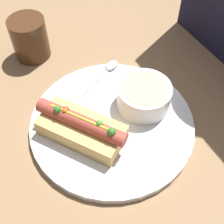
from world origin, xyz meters
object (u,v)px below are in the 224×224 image
Objects in this scene: hot_dog at (83,130)px; spoon at (101,75)px; drinking_glass at (30,38)px; soup_bowl at (144,95)px.

spoon is (-0.11, 0.09, -0.02)m from hot_dog.
hot_dog is at bearing -0.54° from drinking_glass.
drinking_glass is (-0.25, -0.13, 0.00)m from soup_bowl.
hot_dog is 0.13m from soup_bowl.
hot_dog is at bearing -85.01° from soup_bowl.
drinking_glass reaches higher than spoon.
drinking_glass is at bearing -152.83° from soup_bowl.
hot_dog is 0.26m from drinking_glass.
soup_bowl is 0.62× the size of spoon.
hot_dog is at bearing -153.26° from spoon.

